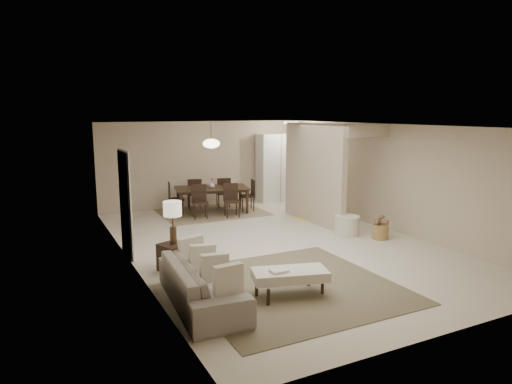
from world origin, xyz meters
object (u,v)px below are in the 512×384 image
side_table (174,257)px  dining_table (212,200)px  pantry_cabinet (276,168)px  sofa (202,284)px  ottoman_bench (290,275)px  round_pouf (347,225)px  wicker_basket (380,232)px

side_table → dining_table: size_ratio=0.25×
pantry_cabinet → sofa: bearing=-126.9°
pantry_cabinet → ottoman_bench: (-3.49, -6.70, -0.72)m
ottoman_bench → dining_table: dining_table is taller
round_pouf → wicker_basket: bearing=-53.0°
round_pouf → dining_table: (-1.91, 3.55, 0.13)m
pantry_cabinet → wicker_basket: pantry_cabinet is taller
ottoman_bench → round_pouf: 3.83m
side_table → round_pouf: size_ratio=0.87×
side_table → wicker_basket: bearing=-0.7°
wicker_basket → dining_table: bearing=119.6°
pantry_cabinet → ottoman_bench: bearing=-117.5°
dining_table → side_table: bearing=-107.1°
wicker_basket → dining_table: 4.78m
pantry_cabinet → dining_table: bearing=-163.4°
ottoman_bench → side_table: size_ratio=2.52×
ottoman_bench → side_table: 2.26m
sofa → wicker_basket: bearing=-68.0°
side_table → wicker_basket: size_ratio=1.34×
side_table → sofa: bearing=-91.8°
side_table → wicker_basket: 4.67m
pantry_cabinet → side_table: (-4.75, -4.82, -0.80)m
ottoman_bench → pantry_cabinet: bearing=78.4°
dining_table → pantry_cabinet: bearing=29.0°
wicker_basket → round_pouf: bearing=127.0°
wicker_basket → dining_table: size_ratio=0.18×
ottoman_bench → wicker_basket: bearing=44.1°
pantry_cabinet → sofa: size_ratio=0.97×
dining_table → wicker_basket: bearing=-48.0°
pantry_cabinet → round_pouf: (-0.53, -4.28, -0.83)m
sofa → wicker_basket: (4.72, 1.52, -0.16)m
ottoman_bench → sofa: bearing=-177.0°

